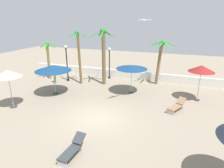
{
  "coord_description": "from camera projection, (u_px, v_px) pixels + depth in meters",
  "views": [
    {
      "loc": [
        4.99,
        -10.86,
        6.63
      ],
      "look_at": [
        0.0,
        3.4,
        1.4
      ],
      "focal_mm": 30.77,
      "sensor_mm": 36.0,
      "label": 1
    }
  ],
  "objects": [
    {
      "name": "lounge_chair_0",
      "position": [
        73.0,
        149.0,
        9.64
      ],
      "size": [
        0.67,
        1.9,
        0.83
      ],
      "color": "#B7B7BC",
      "rests_on": "ground_plane"
    },
    {
      "name": "seagull_0",
      "position": [
        144.0,
        20.0,
        12.46
      ],
      "size": [
        0.84,
        1.0,
        0.14
      ],
      "color": "white"
    },
    {
      "name": "palm_tree_2",
      "position": [
        79.0,
        52.0,
        19.44
      ],
      "size": [
        1.86,
        1.99,
        5.46
      ],
      "color": "brown",
      "rests_on": "ground_plane"
    },
    {
      "name": "patio_umbrella_3",
      "position": [
        132.0,
        67.0,
        17.1
      ],
      "size": [
        2.82,
        2.82,
        2.67
      ],
      "color": "#333338",
      "rests_on": "ground_plane"
    },
    {
      "name": "lamp_post_0",
      "position": [
        109.0,
        61.0,
        21.56
      ],
      "size": [
        0.34,
        0.34,
        3.53
      ],
      "color": "black",
      "rests_on": "ground_plane"
    },
    {
      "name": "lamp_post_1",
      "position": [
        67.0,
        62.0,
        20.64
      ],
      "size": [
        0.3,
        0.3,
        3.89
      ],
      "color": "black",
      "rests_on": "ground_plane"
    },
    {
      "name": "patio_umbrella_0",
      "position": [
        8.0,
        74.0,
        14.18
      ],
      "size": [
        2.01,
        2.01,
        3.04
      ],
      "color": "#333338",
      "rests_on": "ground_plane"
    },
    {
      "name": "palm_tree_3",
      "position": [
        48.0,
        56.0,
        21.3
      ],
      "size": [
        2.22,
        2.08,
        4.18
      ],
      "color": "olive",
      "rests_on": "ground_plane"
    },
    {
      "name": "patio_umbrella_4",
      "position": [
        53.0,
        68.0,
        16.9
      ],
      "size": [
        3.19,
        3.19,
        2.74
      ],
      "color": "#333338",
      "rests_on": "ground_plane"
    },
    {
      "name": "guest_0",
      "position": [
        55.0,
        75.0,
        20.24
      ],
      "size": [
        0.51,
        0.38,
        1.56
      ],
      "color": "#3F8C59",
      "rests_on": "ground_plane"
    },
    {
      "name": "boundary_wall",
      "position": [
        130.0,
        75.0,
        21.93
      ],
      "size": [
        25.2,
        0.3,
        0.89
      ],
      "primitive_type": "cube",
      "color": "silver",
      "rests_on": "ground_plane"
    },
    {
      "name": "patio_umbrella_2",
      "position": [
        202.0,
        69.0,
        15.39
      ],
      "size": [
        2.07,
        2.07,
        3.07
      ],
      "color": "#333338",
      "rests_on": "ground_plane"
    },
    {
      "name": "lounge_chair_1",
      "position": [
        177.0,
        106.0,
        14.35
      ],
      "size": [
        1.35,
        1.92,
        0.84
      ],
      "color": "#B7B7BC",
      "rests_on": "ground_plane"
    },
    {
      "name": "palm_tree_0",
      "position": [
        104.0,
        51.0,
        19.17
      ],
      "size": [
        2.59,
        2.73,
        5.71
      ],
      "color": "brown",
      "rests_on": "ground_plane"
    },
    {
      "name": "palm_tree_1",
      "position": [
        160.0,
        56.0,
        19.31
      ],
      "size": [
        2.88,
        2.93,
        4.6
      ],
      "color": "brown",
      "rests_on": "ground_plane"
    },
    {
      "name": "ground_plane",
      "position": [
        96.0,
        118.0,
        13.41
      ],
      "size": [
        56.0,
        56.0,
        0.0
      ],
      "primitive_type": "plane",
      "color": "gray"
    }
  ]
}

